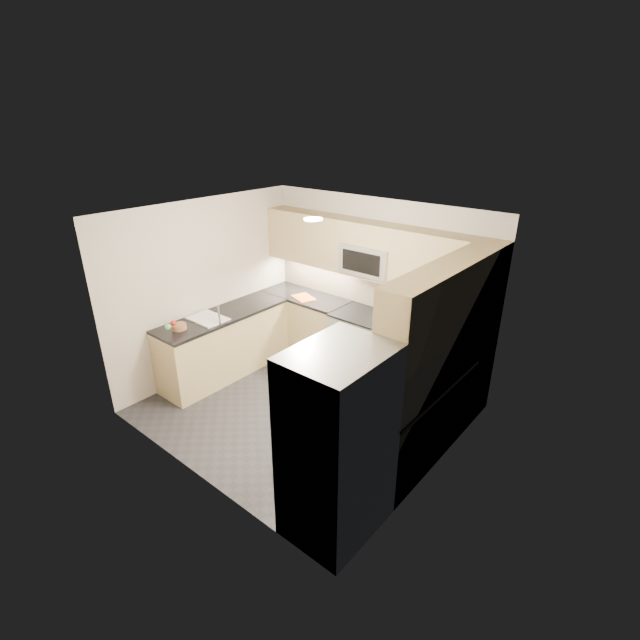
{
  "coord_description": "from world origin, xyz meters",
  "views": [
    {
      "loc": [
        3.39,
        -3.71,
        3.49
      ],
      "look_at": [
        0.0,
        0.35,
        1.15
      ],
      "focal_mm": 26.0,
      "sensor_mm": 36.0,
      "label": 1
    }
  ],
  "objects_px": {
    "refrigerator": "(338,444)",
    "gas_range": "(361,344)",
    "utensil_bowl": "(468,343)",
    "microwave": "(369,259)",
    "cutting_board": "(304,298)",
    "fruit_basket": "(179,327)"
  },
  "relations": [
    {
      "from": "microwave",
      "to": "refrigerator",
      "type": "xyz_separation_m",
      "value": [
        1.45,
        -2.55,
        -0.8
      ]
    },
    {
      "from": "microwave",
      "to": "utensil_bowl",
      "type": "xyz_separation_m",
      "value": [
        1.59,
        -0.19,
        -0.69
      ]
    },
    {
      "from": "microwave",
      "to": "cutting_board",
      "type": "distance_m",
      "value": 1.29
    },
    {
      "from": "microwave",
      "to": "cutting_board",
      "type": "xyz_separation_m",
      "value": [
        -1.03,
        -0.2,
        -0.75
      ]
    },
    {
      "from": "utensil_bowl",
      "to": "fruit_basket",
      "type": "height_order",
      "value": "utensil_bowl"
    },
    {
      "from": "utensil_bowl",
      "to": "fruit_basket",
      "type": "xyz_separation_m",
      "value": [
        -3.11,
        -1.9,
        -0.03
      ]
    },
    {
      "from": "cutting_board",
      "to": "refrigerator",
      "type": "bearing_deg",
      "value": -43.42
    },
    {
      "from": "refrigerator",
      "to": "microwave",
      "type": "bearing_deg",
      "value": 119.62
    },
    {
      "from": "refrigerator",
      "to": "cutting_board",
      "type": "height_order",
      "value": "refrigerator"
    },
    {
      "from": "gas_range",
      "to": "utensil_bowl",
      "type": "bearing_deg",
      "value": -2.29
    },
    {
      "from": "microwave",
      "to": "utensil_bowl",
      "type": "relative_size",
      "value": 3.17
    },
    {
      "from": "refrigerator",
      "to": "gas_range",
      "type": "bearing_deg",
      "value": 120.88
    },
    {
      "from": "microwave",
      "to": "utensil_bowl",
      "type": "bearing_deg",
      "value": -6.78
    },
    {
      "from": "gas_range",
      "to": "fruit_basket",
      "type": "relative_size",
      "value": 4.7
    },
    {
      "from": "microwave",
      "to": "cutting_board",
      "type": "relative_size",
      "value": 2.07
    },
    {
      "from": "gas_range",
      "to": "fruit_basket",
      "type": "height_order",
      "value": "fruit_basket"
    },
    {
      "from": "gas_range",
      "to": "microwave",
      "type": "distance_m",
      "value": 1.25
    },
    {
      "from": "gas_range",
      "to": "utensil_bowl",
      "type": "relative_size",
      "value": 3.79
    },
    {
      "from": "fruit_basket",
      "to": "microwave",
      "type": "bearing_deg",
      "value": 53.89
    },
    {
      "from": "cutting_board",
      "to": "fruit_basket",
      "type": "height_order",
      "value": "fruit_basket"
    },
    {
      "from": "utensil_bowl",
      "to": "cutting_board",
      "type": "xyz_separation_m",
      "value": [
        -2.62,
        -0.02,
        -0.06
      ]
    },
    {
      "from": "refrigerator",
      "to": "utensil_bowl",
      "type": "distance_m",
      "value": 2.37
    }
  ]
}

